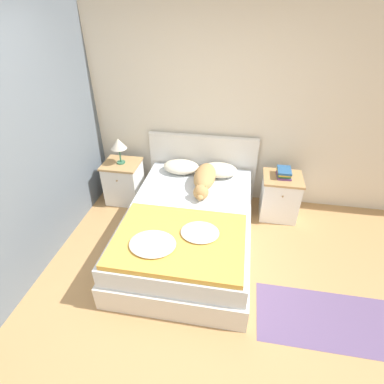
{
  "coord_description": "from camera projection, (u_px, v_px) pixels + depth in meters",
  "views": [
    {
      "loc": [
        0.51,
        -1.61,
        2.51
      ],
      "look_at": [
        0.02,
        1.2,
        0.6
      ],
      "focal_mm": 28.0,
      "sensor_mm": 36.0,
      "label": 1
    }
  ],
  "objects": [
    {
      "name": "ground_plane",
      "position": [
        168.0,
        316.0,
        2.78
      ],
      "size": [
        16.0,
        16.0,
        0.0
      ],
      "primitive_type": "plane",
      "color": "tan"
    },
    {
      "name": "wall_back",
      "position": [
        203.0,
        108.0,
        3.82
      ],
      "size": [
        9.0,
        0.06,
        2.55
      ],
      "color": "beige",
      "rests_on": "ground_plane"
    },
    {
      "name": "wall_side_left",
      "position": [
        49.0,
        133.0,
        3.14
      ],
      "size": [
        0.06,
        3.1,
        2.55
      ],
      "color": "slate",
      "rests_on": "ground_plane"
    },
    {
      "name": "bed",
      "position": [
        189.0,
        227.0,
        3.46
      ],
      "size": [
        1.4,
        2.08,
        0.5
      ],
      "color": "silver",
      "rests_on": "ground_plane"
    },
    {
      "name": "headboard",
      "position": [
        202.0,
        165.0,
        4.19
      ],
      "size": [
        1.48,
        0.06,
        0.94
      ],
      "color": "silver",
      "rests_on": "ground_plane"
    },
    {
      "name": "nightstand_left",
      "position": [
        124.0,
        182.0,
        4.19
      ],
      "size": [
        0.48,
        0.45,
        0.59
      ],
      "color": "white",
      "rests_on": "ground_plane"
    },
    {
      "name": "nightstand_right",
      "position": [
        280.0,
        196.0,
        3.89
      ],
      "size": [
        0.48,
        0.45,
        0.59
      ],
      "color": "white",
      "rests_on": "ground_plane"
    },
    {
      "name": "pillow_left",
      "position": [
        181.0,
        167.0,
        3.98
      ],
      "size": [
        0.48,
        0.34,
        0.14
      ],
      "color": "beige",
      "rests_on": "bed"
    },
    {
      "name": "pillow_right",
      "position": [
        219.0,
        170.0,
        3.91
      ],
      "size": [
        0.48,
        0.34,
        0.14
      ],
      "color": "beige",
      "rests_on": "bed"
    },
    {
      "name": "quilt",
      "position": [
        178.0,
        240.0,
        2.86
      ],
      "size": [
        1.25,
        0.94,
        0.1
      ],
      "color": "gold",
      "rests_on": "bed"
    },
    {
      "name": "dog",
      "position": [
        204.0,
        179.0,
        3.67
      ],
      "size": [
        0.27,
        0.83,
        0.22
      ],
      "color": "tan",
      "rests_on": "bed"
    },
    {
      "name": "book_stack",
      "position": [
        284.0,
        173.0,
        3.71
      ],
      "size": [
        0.18,
        0.23,
        0.1
      ],
      "color": "#703D7F",
      "rests_on": "nightstand_right"
    },
    {
      "name": "table_lamp",
      "position": [
        118.0,
        144.0,
        3.88
      ],
      "size": [
        0.21,
        0.21,
        0.35
      ],
      "color": "#336B4C",
      "rests_on": "nightstand_left"
    },
    {
      "name": "rug",
      "position": [
        325.0,
        319.0,
        2.75
      ],
      "size": [
        1.24,
        0.63,
        0.0
      ],
      "color": "#604C75",
      "rests_on": "ground_plane"
    }
  ]
}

